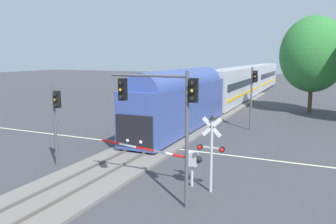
{
  "coord_description": "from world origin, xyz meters",
  "views": [
    {
      "loc": [
        11.02,
        -21.77,
        6.57
      ],
      "look_at": [
        -0.38,
        3.56,
        2.0
      ],
      "focal_mm": 36.36,
      "sensor_mm": 36.0,
      "label": 1
    }
  ],
  "objects_px": {
    "traffic_signal_far_side": "(253,88)",
    "crossing_signal_mast": "(211,146)",
    "crossing_gate_near": "(180,157)",
    "oak_far_right": "(313,54)",
    "crossing_gate_far": "(137,111)",
    "commuter_train": "(236,83)",
    "traffic_signal_median": "(56,113)",
    "traffic_signal_near_right": "(165,105)"
  },
  "relations": [
    {
      "from": "traffic_signal_median",
      "to": "commuter_train",
      "type": "bearing_deg",
      "value": 84.6
    },
    {
      "from": "commuter_train",
      "to": "traffic_signal_far_side",
      "type": "height_order",
      "value": "traffic_signal_far_side"
    },
    {
      "from": "crossing_gate_near",
      "to": "traffic_signal_median",
      "type": "xyz_separation_m",
      "value": [
        -7.8,
        -0.29,
        1.83
      ]
    },
    {
      "from": "crossing_gate_near",
      "to": "crossing_gate_far",
      "type": "xyz_separation_m",
      "value": [
        -9.45,
        12.35,
        -0.01
      ]
    },
    {
      "from": "crossing_gate_far",
      "to": "traffic_signal_median",
      "type": "relative_size",
      "value": 1.12
    },
    {
      "from": "crossing_gate_near",
      "to": "crossing_signal_mast",
      "type": "relative_size",
      "value": 1.56
    },
    {
      "from": "commuter_train",
      "to": "oak_far_right",
      "type": "bearing_deg",
      "value": -30.27
    },
    {
      "from": "traffic_signal_median",
      "to": "oak_far_right",
      "type": "height_order",
      "value": "oak_far_right"
    },
    {
      "from": "crossing_gate_far",
      "to": "traffic_signal_far_side",
      "type": "relative_size",
      "value": 0.97
    },
    {
      "from": "crossing_signal_mast",
      "to": "oak_far_right",
      "type": "bearing_deg",
      "value": 82.56
    },
    {
      "from": "crossing_signal_mast",
      "to": "traffic_signal_near_right",
      "type": "xyz_separation_m",
      "value": [
        -1.46,
        -2.13,
        2.16
      ]
    },
    {
      "from": "commuter_train",
      "to": "crossing_signal_mast",
      "type": "relative_size",
      "value": 16.39
    },
    {
      "from": "oak_far_right",
      "to": "traffic_signal_far_side",
      "type": "bearing_deg",
      "value": -109.65
    },
    {
      "from": "commuter_train",
      "to": "oak_far_right",
      "type": "distance_m",
      "value": 12.28
    },
    {
      "from": "crossing_signal_mast",
      "to": "traffic_signal_far_side",
      "type": "relative_size",
      "value": 0.68
    },
    {
      "from": "traffic_signal_far_side",
      "to": "commuter_train",
      "type": "bearing_deg",
      "value": 107.19
    },
    {
      "from": "traffic_signal_near_right",
      "to": "crossing_gate_near",
      "type": "bearing_deg",
      "value": 97.16
    },
    {
      "from": "traffic_signal_near_right",
      "to": "traffic_signal_far_side",
      "type": "distance_m",
      "value": 17.19
    },
    {
      "from": "commuter_train",
      "to": "traffic_signal_near_right",
      "type": "height_order",
      "value": "traffic_signal_near_right"
    },
    {
      "from": "traffic_signal_far_side",
      "to": "crossing_signal_mast",
      "type": "bearing_deg",
      "value": -86.87
    },
    {
      "from": "crossing_gate_near",
      "to": "oak_far_right",
      "type": "relative_size",
      "value": 0.54
    },
    {
      "from": "crossing_gate_near",
      "to": "traffic_signal_far_side",
      "type": "bearing_deg",
      "value": 86.32
    },
    {
      "from": "commuter_train",
      "to": "traffic_signal_near_right",
      "type": "relative_size",
      "value": 10.47
    },
    {
      "from": "commuter_train",
      "to": "crossing_signal_mast",
      "type": "bearing_deg",
      "value": -79.03
    },
    {
      "from": "crossing_signal_mast",
      "to": "traffic_signal_median",
      "type": "height_order",
      "value": "traffic_signal_median"
    },
    {
      "from": "crossing_gate_near",
      "to": "traffic_signal_far_side",
      "type": "height_order",
      "value": "traffic_signal_far_side"
    },
    {
      "from": "crossing_gate_near",
      "to": "crossing_gate_far",
      "type": "height_order",
      "value": "crossing_gate_near"
    },
    {
      "from": "traffic_signal_median",
      "to": "traffic_signal_far_side",
      "type": "xyz_separation_m",
      "value": [
        8.74,
        14.98,
        0.5
      ]
    },
    {
      "from": "traffic_signal_near_right",
      "to": "traffic_signal_far_side",
      "type": "bearing_deg",
      "value": 87.88
    },
    {
      "from": "commuter_train",
      "to": "traffic_signal_near_right",
      "type": "bearing_deg",
      "value": -81.98
    },
    {
      "from": "traffic_signal_near_right",
      "to": "traffic_signal_median",
      "type": "bearing_deg",
      "value": 164.92
    },
    {
      "from": "crossing_gate_far",
      "to": "traffic_signal_near_right",
      "type": "distance_m",
      "value": 18.01
    },
    {
      "from": "crossing_signal_mast",
      "to": "crossing_gate_far",
      "type": "bearing_deg",
      "value": 131.45
    },
    {
      "from": "oak_far_right",
      "to": "traffic_signal_near_right",
      "type": "bearing_deg",
      "value": -99.68
    },
    {
      "from": "traffic_signal_far_side",
      "to": "oak_far_right",
      "type": "relative_size",
      "value": 0.51
    },
    {
      "from": "oak_far_right",
      "to": "crossing_gate_far",
      "type": "bearing_deg",
      "value": -135.29
    },
    {
      "from": "commuter_train",
      "to": "crossing_gate_far",
      "type": "distance_m",
      "value": 21.07
    },
    {
      "from": "crossing_gate_far",
      "to": "traffic_signal_near_right",
      "type": "bearing_deg",
      "value": -56.64
    },
    {
      "from": "traffic_signal_median",
      "to": "traffic_signal_far_side",
      "type": "distance_m",
      "value": 17.35
    },
    {
      "from": "commuter_train",
      "to": "traffic_signal_median",
      "type": "bearing_deg",
      "value": -95.4
    },
    {
      "from": "traffic_signal_near_right",
      "to": "oak_far_right",
      "type": "bearing_deg",
      "value": 80.32
    },
    {
      "from": "commuter_train",
      "to": "crossing_gate_far",
      "type": "height_order",
      "value": "commuter_train"
    }
  ]
}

